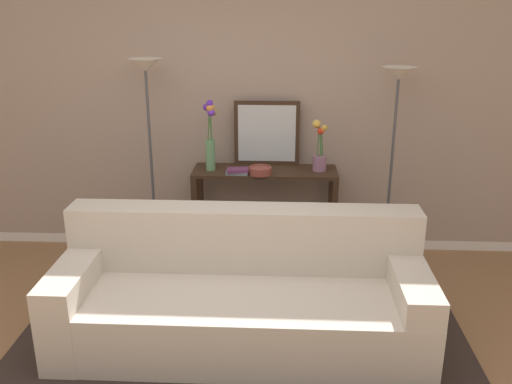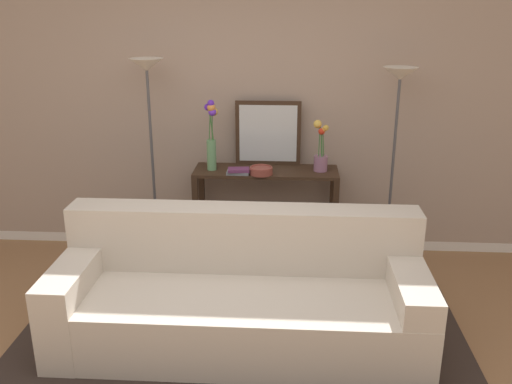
{
  "view_description": "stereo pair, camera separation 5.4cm",
  "coord_description": "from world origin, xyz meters",
  "px_view_note": "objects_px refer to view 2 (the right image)",
  "views": [
    {
      "loc": [
        0.43,
        -2.71,
        2.25
      ],
      "look_at": [
        0.24,
        1.27,
        0.88
      ],
      "focal_mm": 39.15,
      "sensor_mm": 36.0,
      "label": 1
    },
    {
      "loc": [
        0.49,
        -2.71,
        2.25
      ],
      "look_at": [
        0.24,
        1.27,
        0.88
      ],
      "focal_mm": 39.15,
      "sensor_mm": 36.0,
      "label": 2
    }
  ],
  "objects_px": {
    "floor_lamp_left": "(149,105)",
    "couch": "(241,299)",
    "floor_lamp_right": "(397,114)",
    "book_row_under_console": "(226,251)",
    "book_stack": "(238,171)",
    "vase_tall_flowers": "(212,135)",
    "vase_short_flowers": "(321,153)",
    "console_table": "(266,198)",
    "fruit_bowl": "(261,170)",
    "wall_mirror": "(268,133)"
  },
  "relations": [
    {
      "from": "floor_lamp_left",
      "to": "book_row_under_console",
      "type": "relative_size",
      "value": 6.01
    },
    {
      "from": "book_stack",
      "to": "console_table",
      "type": "bearing_deg",
      "value": 30.41
    },
    {
      "from": "couch",
      "to": "console_table",
      "type": "bearing_deg",
      "value": 84.99
    },
    {
      "from": "wall_mirror",
      "to": "vase_tall_flowers",
      "type": "relative_size",
      "value": 0.94
    },
    {
      "from": "vase_short_flowers",
      "to": "book_stack",
      "type": "height_order",
      "value": "vase_short_flowers"
    },
    {
      "from": "couch",
      "to": "book_stack",
      "type": "bearing_deg",
      "value": 95.78
    },
    {
      "from": "console_table",
      "to": "book_row_under_console",
      "type": "distance_m",
      "value": 0.64
    },
    {
      "from": "vase_short_flowers",
      "to": "book_stack",
      "type": "bearing_deg",
      "value": -169.32
    },
    {
      "from": "vase_short_flowers",
      "to": "book_row_under_console",
      "type": "xyz_separation_m",
      "value": [
        -0.84,
        0.0,
        -0.95
      ]
    },
    {
      "from": "vase_short_flowers",
      "to": "fruit_bowl",
      "type": "relative_size",
      "value": 2.25
    },
    {
      "from": "floor_lamp_right",
      "to": "fruit_bowl",
      "type": "distance_m",
      "value": 1.21
    },
    {
      "from": "book_row_under_console",
      "to": "floor_lamp_right",
      "type": "bearing_deg",
      "value": -3.48
    },
    {
      "from": "floor_lamp_left",
      "to": "vase_short_flowers",
      "type": "distance_m",
      "value": 1.5
    },
    {
      "from": "console_table",
      "to": "floor_lamp_left",
      "type": "relative_size",
      "value": 0.69
    },
    {
      "from": "book_row_under_console",
      "to": "console_table",
      "type": "bearing_deg",
      "value": 0.0
    },
    {
      "from": "fruit_bowl",
      "to": "book_row_under_console",
      "type": "distance_m",
      "value": 0.9
    },
    {
      "from": "console_table",
      "to": "floor_lamp_right",
      "type": "distance_m",
      "value": 1.33
    },
    {
      "from": "floor_lamp_left",
      "to": "floor_lamp_right",
      "type": "bearing_deg",
      "value": 0.0
    },
    {
      "from": "fruit_bowl",
      "to": "wall_mirror",
      "type": "bearing_deg",
      "value": 81.34
    },
    {
      "from": "console_table",
      "to": "fruit_bowl",
      "type": "bearing_deg",
      "value": -105.66
    },
    {
      "from": "console_table",
      "to": "wall_mirror",
      "type": "xyz_separation_m",
      "value": [
        0.01,
        0.17,
        0.55
      ]
    },
    {
      "from": "console_table",
      "to": "book_stack",
      "type": "xyz_separation_m",
      "value": [
        -0.23,
        -0.14,
        0.29
      ]
    },
    {
      "from": "console_table",
      "to": "vase_tall_flowers",
      "type": "distance_m",
      "value": 0.74
    },
    {
      "from": "fruit_bowl",
      "to": "book_stack",
      "type": "distance_m",
      "value": 0.19
    },
    {
      "from": "floor_lamp_left",
      "to": "vase_short_flowers",
      "type": "relative_size",
      "value": 4.06
    },
    {
      "from": "console_table",
      "to": "book_row_under_console",
      "type": "relative_size",
      "value": 4.17
    },
    {
      "from": "floor_lamp_right",
      "to": "wall_mirror",
      "type": "bearing_deg",
      "value": 166.5
    },
    {
      "from": "wall_mirror",
      "to": "vase_tall_flowers",
      "type": "xyz_separation_m",
      "value": [
        -0.48,
        -0.2,
        0.03
      ]
    },
    {
      "from": "console_table",
      "to": "floor_lamp_right",
      "type": "xyz_separation_m",
      "value": [
        1.07,
        -0.09,
        0.79
      ]
    },
    {
      "from": "floor_lamp_right",
      "to": "wall_mirror",
      "type": "xyz_separation_m",
      "value": [
        -1.06,
        0.25,
        -0.24
      ]
    },
    {
      "from": "couch",
      "to": "book_stack",
      "type": "distance_m",
      "value": 1.29
    },
    {
      "from": "wall_mirror",
      "to": "vase_short_flowers",
      "type": "relative_size",
      "value": 1.3
    },
    {
      "from": "book_stack",
      "to": "vase_tall_flowers",
      "type": "bearing_deg",
      "value": 155.82
    },
    {
      "from": "console_table",
      "to": "book_row_under_console",
      "type": "height_order",
      "value": "console_table"
    },
    {
      "from": "console_table",
      "to": "vase_short_flowers",
      "type": "height_order",
      "value": "vase_short_flowers"
    },
    {
      "from": "fruit_bowl",
      "to": "book_row_under_console",
      "type": "xyz_separation_m",
      "value": [
        -0.33,
        0.13,
        -0.82
      ]
    },
    {
      "from": "vase_tall_flowers",
      "to": "console_table",
      "type": "bearing_deg",
      "value": 3.53
    },
    {
      "from": "floor_lamp_left",
      "to": "fruit_bowl",
      "type": "xyz_separation_m",
      "value": [
        0.94,
        -0.04,
        -0.54
      ]
    },
    {
      "from": "floor_lamp_left",
      "to": "book_row_under_console",
      "type": "distance_m",
      "value": 1.49
    },
    {
      "from": "vase_short_flowers",
      "to": "fruit_bowl",
      "type": "distance_m",
      "value": 0.54
    },
    {
      "from": "couch",
      "to": "console_table",
      "type": "height_order",
      "value": "couch"
    },
    {
      "from": "floor_lamp_left",
      "to": "vase_short_flowers",
      "type": "xyz_separation_m",
      "value": [
        1.45,
        0.08,
        -0.41
      ]
    },
    {
      "from": "couch",
      "to": "console_table",
      "type": "distance_m",
      "value": 1.32
    },
    {
      "from": "floor_lamp_left",
      "to": "couch",
      "type": "bearing_deg",
      "value": -54.28
    },
    {
      "from": "floor_lamp_right",
      "to": "book_row_under_console",
      "type": "height_order",
      "value": "floor_lamp_right"
    },
    {
      "from": "couch",
      "to": "vase_short_flowers",
      "type": "height_order",
      "value": "vase_short_flowers"
    },
    {
      "from": "floor_lamp_right",
      "to": "wall_mirror",
      "type": "relative_size",
      "value": 3.03
    },
    {
      "from": "wall_mirror",
      "to": "book_stack",
      "type": "xyz_separation_m",
      "value": [
        -0.24,
        -0.3,
        -0.26
      ]
    },
    {
      "from": "console_table",
      "to": "book_stack",
      "type": "height_order",
      "value": "book_stack"
    },
    {
      "from": "vase_short_flowers",
      "to": "book_row_under_console",
      "type": "distance_m",
      "value": 1.27
    }
  ]
}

